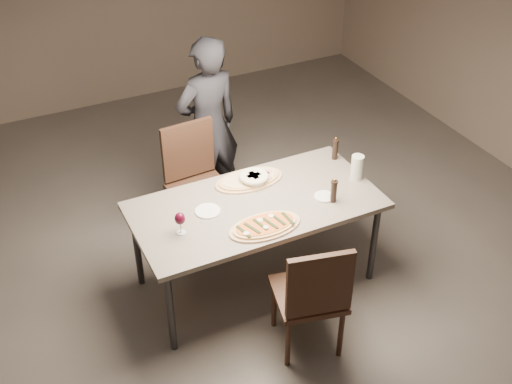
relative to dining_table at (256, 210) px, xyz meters
name	(u,v)px	position (x,y,z in m)	size (l,w,h in m)	color
room	(256,125)	(0.00, 0.00, 0.71)	(7.00, 7.00, 7.00)	#554F49
dining_table	(256,210)	(0.00, 0.00, 0.00)	(1.80, 0.90, 0.75)	gray
zucchini_pizza	(265,226)	(-0.07, -0.28, 0.07)	(0.53, 0.29, 0.05)	tan
ham_pizza	(249,179)	(0.08, 0.28, 0.07)	(0.54, 0.30, 0.04)	tan
bread_basket	(254,178)	(0.10, 0.24, 0.10)	(0.22, 0.22, 0.08)	beige
oil_dish	(324,197)	(0.48, -0.16, 0.07)	(0.15, 0.15, 0.02)	white
pepper_mill_left	(334,191)	(0.51, -0.22, 0.15)	(0.05, 0.05, 0.20)	black
pepper_mill_right	(335,149)	(0.83, 0.27, 0.15)	(0.05, 0.05, 0.20)	black
carafe	(357,167)	(0.83, -0.04, 0.16)	(0.09, 0.09, 0.20)	silver
wine_glass	(180,219)	(-0.61, -0.08, 0.17)	(0.07, 0.07, 0.17)	silver
side_plate	(208,211)	(-0.35, 0.06, 0.06)	(0.18, 0.18, 0.01)	white
chair_near	(313,293)	(0.02, -0.80, -0.16)	(0.54, 0.54, 0.96)	#3B2418
chair_far	(195,176)	(-0.17, 0.79, -0.13)	(0.50, 0.50, 1.00)	#3B2418
diner	(208,127)	(0.09, 1.11, 0.11)	(0.59, 0.39, 1.61)	black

